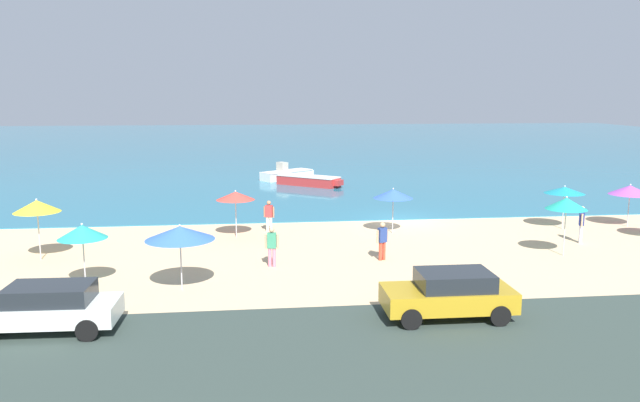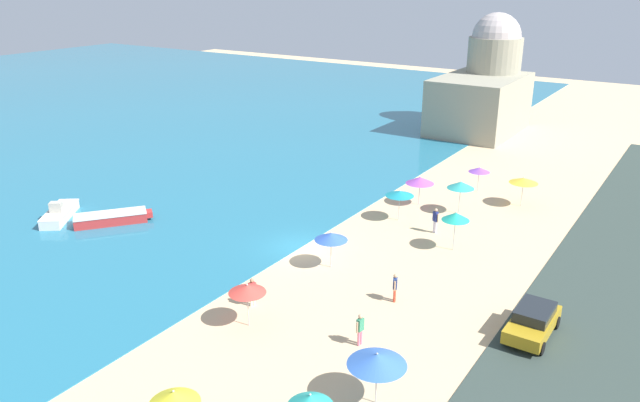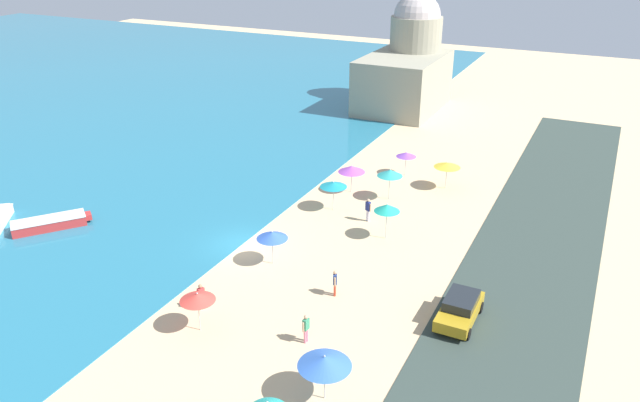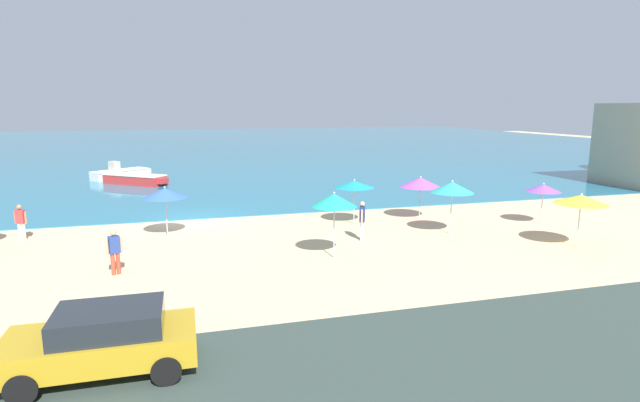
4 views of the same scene
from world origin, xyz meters
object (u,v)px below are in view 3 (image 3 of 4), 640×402
Objects in this scene: beach_umbrella_7 at (390,173)px; beach_umbrella_0 at (197,297)px; beach_umbrella_1 at (272,235)px; beach_umbrella_3 at (387,208)px; bather_0 at (306,327)px; bather_3 at (368,209)px; beach_umbrella_2 at (352,169)px; skiff_offshore at (50,223)px; parked_car_0 at (460,308)px; beach_umbrella_5 at (406,155)px; beach_umbrella_6 at (325,361)px; beach_umbrella_8 at (447,165)px; bather_1 at (335,282)px; beach_umbrella_4 at (333,185)px; bather_2 at (201,295)px; harbor_fortress at (409,66)px.

beach_umbrella_0 is at bearing 171.54° from beach_umbrella_7.
beach_umbrella_3 is (6.42, -5.26, 0.29)m from beach_umbrella_1.
bather_0 is 0.94× the size of bather_3.
beach_umbrella_0 is 1.41× the size of bather_0.
bather_3 is (-4.45, -3.24, -0.98)m from beach_umbrella_2.
beach_umbrella_3 is 23.86m from skiff_offshore.
bather_0 is 8.52m from parked_car_0.
parked_car_0 is (-9.44, -9.18, -0.16)m from bather_3.
beach_umbrella_3 is at bearing 43.32° from parked_car_0.
beach_umbrella_5 is at bearing -26.73° from beach_umbrella_2.
beach_umbrella_6 is 0.98× the size of beach_umbrella_7.
parked_car_0 is (-17.93, -5.76, -1.20)m from beach_umbrella_8.
beach_umbrella_7 is 1.10× the size of beach_umbrella_8.
beach_umbrella_8 is 18.61m from bather_1.
beach_umbrella_5 is (9.15, -2.59, -0.19)m from beach_umbrella_4.
beach_umbrella_0 is at bearing 141.04° from bather_1.
beach_umbrella_3 is at bearing -19.98° from beach_umbrella_0.
bather_1 is at bearing -160.15° from beach_umbrella_2.
beach_umbrella_1 is 1.41× the size of bather_1.
beach_umbrella_0 is at bearing -179.89° from beach_umbrella_4.
skiff_offshore is at bearing 137.25° from beach_umbrella_5.
beach_umbrella_4 is 15.42m from bather_2.
bather_2 is (0.10, 6.66, -0.03)m from bather_0.
beach_umbrella_7 reaches higher than beach_umbrella_4.
beach_umbrella_6 is (-27.95, -5.69, 0.25)m from beach_umbrella_5.
beach_umbrella_6 is 0.19× the size of harbor_fortress.
harbor_fortress is (22.77, 11.09, 2.58)m from beach_umbrella_8.
bather_1 is 7.22m from parked_car_0.
bather_2 is 0.91× the size of bather_3.
bather_0 is 6.66m from bather_2.
beach_umbrella_4 is (2.68, 5.24, -0.26)m from beach_umbrella_3.
beach_umbrella_6 is 0.61× the size of parked_car_0.
beach_umbrella_3 is (14.32, -5.20, 0.24)m from beach_umbrella_0.
harbor_fortress is at bearing 15.95° from beach_umbrella_7.
parked_car_0 is at bearing -68.75° from bather_2.
beach_umbrella_8 reaches higher than bather_0.
bather_2 is at bearing 176.09° from beach_umbrella_4.
beach_umbrella_4 is (-3.73, -0.14, 0.08)m from beach_umbrella_2.
beach_umbrella_5 is at bearing 11.51° from beach_umbrella_6.
beach_umbrella_8 reaches higher than beach_umbrella_5.
beach_umbrella_6 is 26.64m from beach_umbrella_8.
beach_umbrella_0 is at bearing -174.48° from harbor_fortress.
bather_3 is 0.14× the size of harbor_fortress.
harbor_fortress reaches higher than beach_umbrella_1.
beach_umbrella_3 is 8.18m from bather_1.
bather_1 is at bearing -38.96° from beach_umbrella_0.
beach_umbrella_1 is 8.31m from beach_umbrella_3.
beach_umbrella_4 reaches higher than beach_umbrella_2.
beach_umbrella_4 is 30.98m from harbor_fortress.
beach_umbrella_5 reaches higher than skiff_offshore.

